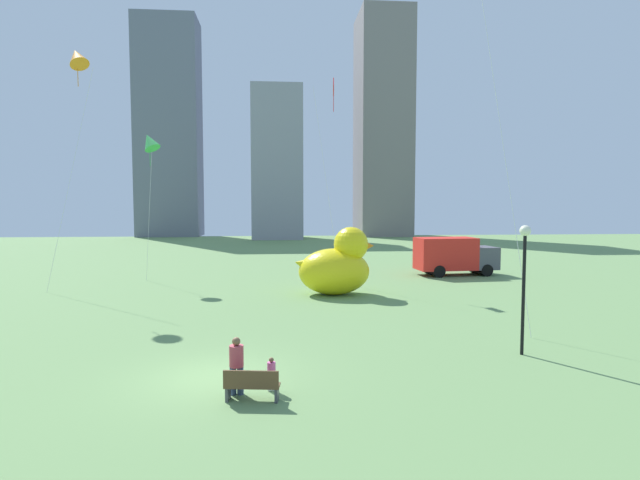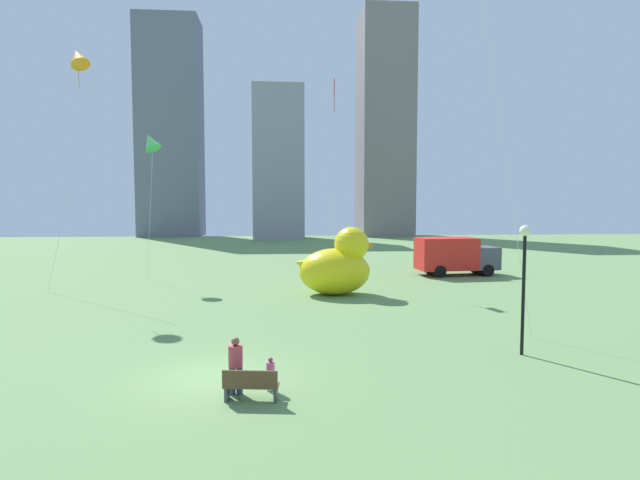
# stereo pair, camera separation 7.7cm
# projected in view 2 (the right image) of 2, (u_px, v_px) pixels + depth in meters

# --- Properties ---
(ground_plane) EXTENTS (140.00, 140.00, 0.00)m
(ground_plane) POSITION_uv_depth(u_px,v_px,m) (213.00, 377.00, 15.73)
(ground_plane) COLOR #678D52
(park_bench) EXTENTS (1.56, 0.64, 0.90)m
(park_bench) POSITION_uv_depth(u_px,v_px,m) (251.00, 385.00, 13.75)
(park_bench) COLOR brown
(park_bench) RESTS_ON ground
(person_adult) EXTENTS (0.40, 0.40, 1.65)m
(person_adult) POSITION_uv_depth(u_px,v_px,m) (236.00, 363.00, 14.24)
(person_adult) COLOR #38476B
(person_adult) RESTS_ON ground
(person_child) EXTENTS (0.24, 0.24, 0.99)m
(person_child) POSITION_uv_depth(u_px,v_px,m) (271.00, 372.00, 14.53)
(person_child) COLOR silver
(person_child) RESTS_ON ground
(giant_inflatable_duck) EXTENTS (4.86, 3.12, 4.03)m
(giant_inflatable_duck) POSITION_uv_depth(u_px,v_px,m) (337.00, 266.00, 29.99)
(giant_inflatable_duck) COLOR yellow
(giant_inflatable_duck) RESTS_ON ground
(lamppost) EXTENTS (0.39, 0.39, 4.64)m
(lamppost) POSITION_uv_depth(u_px,v_px,m) (524.00, 264.00, 17.83)
(lamppost) COLOR black
(lamppost) RESTS_ON ground
(box_truck) EXTENTS (6.22, 2.80, 2.85)m
(box_truck) POSITION_uv_depth(u_px,v_px,m) (455.00, 256.00, 38.17)
(box_truck) COLOR red
(box_truck) RESTS_ON ground
(city_skyline) EXTENTS (45.37, 16.31, 37.34)m
(city_skyline) POSITION_uv_depth(u_px,v_px,m) (290.00, 134.00, 84.03)
(city_skyline) COLOR slate
(city_skyline) RESTS_ON ground
(kite_green) EXTENTS (1.83, 1.68, 10.44)m
(kite_green) POSITION_uv_depth(u_px,v_px,m) (151.00, 142.00, 34.92)
(kite_green) COLOR silver
(kite_green) RESTS_ON ground
(kite_red) EXTENTS (1.81, 2.11, 14.15)m
(kite_red) POSITION_uv_depth(u_px,v_px,m) (334.00, 97.00, 35.03)
(kite_red) COLOR silver
(kite_red) RESTS_ON ground
(kite_orange) EXTENTS (3.23, 3.24, 14.79)m
(kite_orange) POSITION_uv_depth(u_px,v_px,m) (78.00, 58.00, 29.82)
(kite_orange) COLOR silver
(kite_orange) RESTS_ON ground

